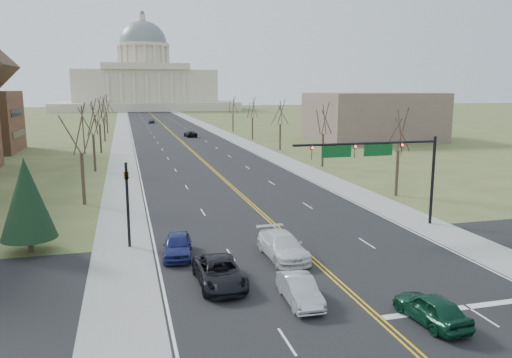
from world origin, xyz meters
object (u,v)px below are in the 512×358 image
car_sb_outer_lead (220,272)px  car_sb_outer_second (178,245)px  car_nb_inner_lead (431,308)px  car_far_sb (151,121)px  signal_left (127,195)px  car_sb_inner_second (283,246)px  car_far_nb (190,134)px  car_sb_inner_lead (300,290)px  signal_mast (377,156)px

car_sb_outer_lead → car_sb_outer_second: 5.78m
car_nb_inner_lead → car_far_sb: 143.45m
signal_left → car_sb_inner_second: (9.68, -4.95, -2.90)m
signal_left → car_sb_outer_second: signal_left is taller
car_nb_inner_lead → car_far_nb: (0.95, 94.76, -0.04)m
car_sb_outer_lead → car_far_sb: size_ratio=1.23×
signal_left → car_sb_inner_lead: bearing=-54.5°
car_sb_outer_second → car_far_sb: (5.46, 130.77, -0.03)m
car_far_nb → car_nb_inner_lead: bearing=82.8°
signal_mast → car_sb_inner_second: (-9.27, -4.95, -4.95)m
signal_mast → car_sb_outer_second: 16.90m
car_sb_inner_lead → car_far_sb: (0.10, 139.63, 0.05)m
car_sb_inner_second → car_far_sb: car_sb_inner_second is taller
car_sb_inner_second → car_sb_outer_second: 6.92m
car_sb_inner_lead → car_sb_outer_second: car_sb_outer_second is taller
car_sb_inner_lead → car_sb_inner_second: (1.27, 6.85, 0.12)m
signal_left → car_far_nb: size_ratio=1.21×
car_sb_outer_second → car_far_nb: 82.98m
car_sb_inner_lead → car_far_nb: (6.20, 91.04, -0.00)m
car_sb_outer_lead → car_sb_outer_second: size_ratio=1.18×
signal_left → car_far_sb: (8.52, 127.83, -2.96)m
car_sb_outer_second → signal_left: bearing=143.8°
car_sb_inner_lead → car_sb_inner_second: car_sb_inner_second is taller
signal_left → car_sb_inner_lead: (8.41, -11.80, -3.01)m
car_far_nb → car_sb_outer_second: bearing=75.4°
signal_left → car_sb_inner_lead: signal_left is taller
signal_left → car_sb_outer_lead: (4.84, -8.43, -2.96)m
car_nb_inner_lead → car_far_nb: car_nb_inner_lead is taller
car_far_nb → car_far_sb: 48.97m
signal_mast → signal_left: size_ratio=2.02×
signal_left → car_sb_inner_second: 11.25m
car_far_nb → car_sb_inner_second: bearing=80.1°
car_nb_inner_lead → car_sb_outer_lead: size_ratio=0.79×
car_sb_outer_lead → signal_left: bearing=118.6°
signal_left → car_sb_outer_second: bearing=-43.8°
car_nb_inner_lead → car_sb_outer_lead: (-8.83, 7.09, 0.02)m
signal_mast → car_sb_outer_lead: signal_mast is taller
signal_left → car_sb_outer_lead: size_ratio=1.12×
signal_mast → car_nb_inner_lead: signal_mast is taller
car_nb_inner_lead → car_sb_outer_lead: car_sb_outer_lead is taller
signal_left → car_far_sb: size_ratio=1.38×
car_far_sb → signal_left: bearing=-87.4°
car_sb_inner_second → car_far_sb: bearing=88.0°
signal_mast → car_far_sb: bearing=94.7°
car_nb_inner_lead → car_sb_outer_second: car_sb_outer_second is taller
signal_mast → car_far_nb: 79.52m
car_sb_outer_second → car_far_nb: size_ratio=0.92×
car_sb_outer_second → signal_mast: bearing=18.1°
signal_mast → car_sb_outer_lead: bearing=-149.1°
car_sb_outer_lead → car_far_nb: car_sb_outer_lead is taller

